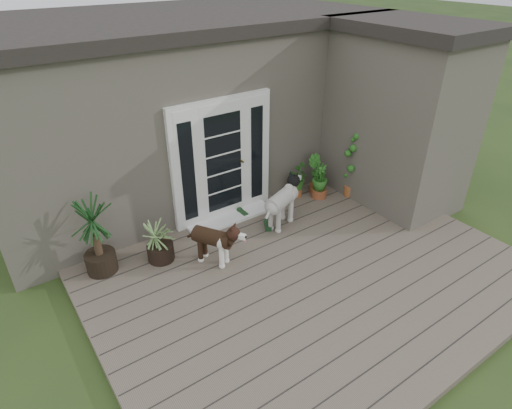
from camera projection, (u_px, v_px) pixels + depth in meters
deck at (313, 277)px, 6.39m from camera, size 6.20×4.60×0.12m
house_main at (178, 107)px, 8.64m from camera, size 7.40×4.00×3.10m
roof_main at (169, 19)px, 7.80m from camera, size 7.60×4.20×0.20m
house_wing at (398, 123)px, 7.85m from camera, size 1.60×2.40×3.10m
roof_wing at (415, 26)px, 7.01m from camera, size 1.80×2.60×0.20m
door_unit at (223, 160)px, 7.27m from camera, size 1.90×0.14×2.15m
door_step at (231, 218)px, 7.66m from camera, size 1.60×0.40×0.05m
brindle_dog at (213, 244)px, 6.45m from camera, size 0.71×0.86×0.67m
white_dog at (281, 207)px, 7.31m from camera, size 0.98×0.69×0.75m
spider_plant at (159, 240)px, 6.49m from camera, size 0.76×0.76×0.73m
yucca at (95, 236)px, 6.12m from camera, size 0.97×0.97×1.24m
herb_a at (296, 183)px, 8.28m from camera, size 0.59×0.59×0.56m
herb_b at (316, 179)px, 8.42m from camera, size 0.53×0.53×0.56m
herb_c at (320, 184)px, 8.24m from camera, size 0.47×0.47×0.55m
sapling at (355, 159)px, 8.06m from camera, size 0.54×0.54×1.52m
clog_left at (242, 213)px, 7.78m from camera, size 0.14×0.29×0.09m
clog_right at (268, 225)px, 7.42m from camera, size 0.29×0.35×0.10m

